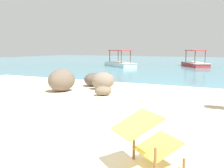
{
  "coord_description": "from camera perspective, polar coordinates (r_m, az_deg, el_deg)",
  "views": [
    {
      "loc": [
        2.74,
        -3.34,
        1.52
      ],
      "look_at": [
        -0.51,
        3.0,
        0.55
      ],
      "focal_mm": 43.48,
      "sensor_mm": 36.0,
      "label": 1
    }
  ],
  "objects": [
    {
      "name": "boat_white",
      "position": [
        21.51,
        1.62,
        4.46
      ],
      "size": [
        3.59,
        3.2,
        1.29
      ],
      "rotation": [
        0.0,
        0.0,
        2.47
      ],
      "color": "white",
      "rests_on": "water_surface"
    },
    {
      "name": "sand_beach",
      "position": [
        4.58,
        -11.76,
        -11.55
      ],
      "size": [
        18.0,
        14.0,
        0.04
      ],
      "primitive_type": "cube",
      "color": "beige",
      "rests_on": "ground"
    },
    {
      "name": "shore_rock_small",
      "position": [
        10.4,
        -3.9,
        0.96
      ],
      "size": [
        0.75,
        0.87,
        0.51
      ],
      "primitive_type": "ellipsoid",
      "rotation": [
        0.0,
        0.0,
        1.45
      ],
      "color": "brown",
      "rests_on": "sand_beach"
    },
    {
      "name": "shore_rock_large",
      "position": [
        9.26,
        -10.53,
        0.79
      ],
      "size": [
        0.92,
        1.13,
        0.76
      ],
      "primitive_type": "ellipsoid",
      "rotation": [
        0.0,
        0.0,
        1.38
      ],
      "color": "#6B5B4C",
      "rests_on": "sand_beach"
    },
    {
      "name": "shore_rock_flat",
      "position": [
        8.36,
        -1.88,
        -1.45
      ],
      "size": [
        0.66,
        0.64,
        0.29
      ],
      "primitive_type": "ellipsoid",
      "rotation": [
        0.0,
        0.0,
        0.72
      ],
      "color": "#756651",
      "rests_on": "sand_beach"
    },
    {
      "name": "shore_rock_medium",
      "position": [
        9.6,
        -1.91,
        0.7
      ],
      "size": [
        1.02,
        1.02,
        0.61
      ],
      "primitive_type": "ellipsoid",
      "rotation": [
        0.0,
        0.0,
        0.8
      ],
      "color": "gray",
      "rests_on": "sand_beach"
    },
    {
      "name": "water_surface",
      "position": [
        25.54,
        21.0,
        3.82
      ],
      "size": [
        60.0,
        36.0,
        0.03
      ],
      "primitive_type": "cube",
      "color": "teal",
      "rests_on": "ground"
    },
    {
      "name": "deck_chair_near",
      "position": [
        3.44,
        7.49,
        -10.9
      ],
      "size": [
        0.9,
        0.93,
        0.68
      ],
      "rotation": [
        0.0,
        0.0,
        0.89
      ],
      "color": "brown",
      "rests_on": "sand_beach"
    },
    {
      "name": "boat_red",
      "position": [
        22.33,
        17.02,
        4.25
      ],
      "size": [
        2.81,
        3.76,
        1.29
      ],
      "rotation": [
        0.0,
        0.0,
        2.09
      ],
      "color": "#C63833",
      "rests_on": "water_surface"
    }
  ]
}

